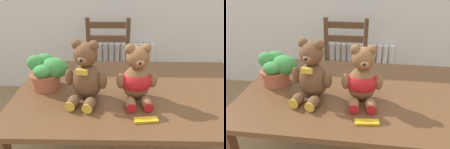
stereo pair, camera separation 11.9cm
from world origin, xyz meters
The scene contains 7 objects.
radiator centered at (-0.07, 1.65, 0.26)m, with size 0.81×0.10×0.59m.
dining_table centered at (0.00, 0.44, 0.62)m, with size 1.43×0.87×0.71m.
wooden_chair_behind centered at (-0.20, 1.27, 0.47)m, with size 0.44×0.44×0.93m.
teddy_bear_left centered at (-0.28, 0.33, 0.85)m, with size 0.24×0.26×0.34m.
teddy_bear_right centered at (-0.01, 0.34, 0.84)m, with size 0.23×0.24×0.32m.
potted_plant centered at (-0.54, 0.47, 0.81)m, with size 0.24×0.19×0.21m.
chocolate_bar centered at (0.03, 0.13, 0.71)m, with size 0.12×0.04×0.01m, color gold.
Camera 2 is at (-0.00, -0.71, 1.38)m, focal length 35.00 mm.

